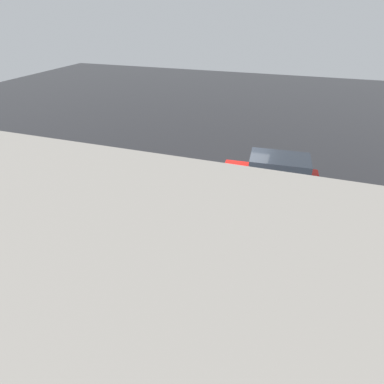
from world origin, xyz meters
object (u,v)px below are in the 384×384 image
moving_hatchback (271,179)px  pedestrian (108,193)px  fire_hydrant (132,211)px  sign_post (86,188)px

moving_hatchback → pedestrian: size_ratio=2.47×
pedestrian → moving_hatchback: bearing=-153.0°
fire_hydrant → moving_hatchback: bearing=-147.3°
moving_hatchback → sign_post: size_ratio=1.67×
fire_hydrant → sign_post: sign_post is taller
fire_hydrant → pedestrian: (1.03, -0.11, 0.56)m
moving_hatchback → sign_post: (6.22, 3.84, 0.55)m
moving_hatchback → sign_post: bearing=31.7°
moving_hatchback → pedestrian: (5.91, 3.02, -0.07)m
moving_hatchback → fire_hydrant: 5.83m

